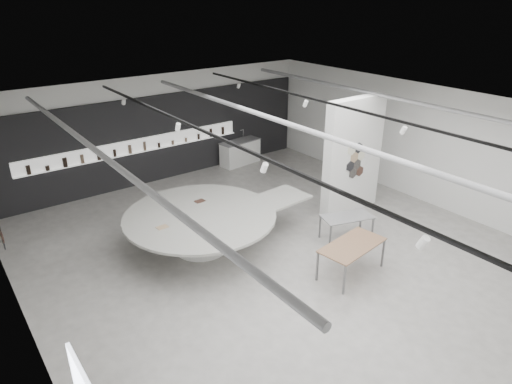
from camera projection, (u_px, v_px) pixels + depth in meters
room at (283, 186)px, 11.07m from camera, size 12.02×14.02×3.82m
back_wall_display at (160, 139)px, 16.37m from camera, size 11.80×0.27×3.10m
partition_column at (353, 156)px, 13.87m from camera, size 2.20×0.38×3.60m
display_island at (204, 225)px, 12.21m from camera, size 5.35×4.29×1.03m
sample_table_wood at (352, 247)px, 11.03m from camera, size 1.85×1.10×0.82m
sample_table_stone at (347, 218)px, 12.62m from camera, size 1.54×1.08×0.72m
kitchen_counter at (240, 152)px, 18.25m from camera, size 1.76×0.86×1.33m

